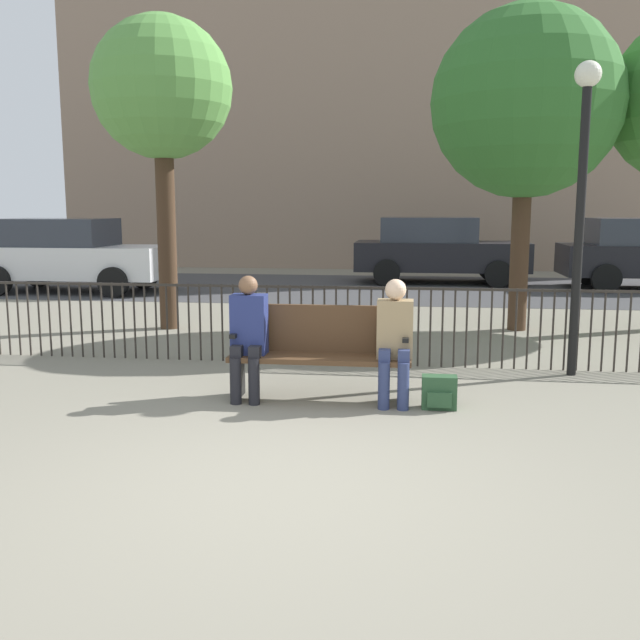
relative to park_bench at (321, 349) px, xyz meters
The scene contains 13 objects.
ground_plane 2.31m from the park_bench, 90.00° to the right, with size 80.00×80.00×0.00m, color gray.
park_bench is the anchor object (origin of this frame).
seated_person_0 0.73m from the park_bench, 169.63° to the right, with size 0.34×0.39×1.22m.
seated_person_1 0.75m from the park_bench, 10.12° to the right, with size 0.34×0.39×1.21m.
backpack 1.22m from the park_bench, 10.97° to the right, with size 0.33×0.20×0.32m.
fence_railing 1.57m from the park_bench, 90.59° to the left, with size 9.01×0.03×0.95m.
tree_0 5.77m from the park_bench, 60.13° to the left, with size 2.80×2.80×4.79m.
tree_1 5.67m from the park_bench, 127.10° to the left, with size 2.09×2.09×4.67m.
lamp_post 3.49m from the park_bench, 26.79° to the left, with size 0.28×0.28×3.41m.
street_surface 9.75m from the park_bench, 90.00° to the left, with size 24.00×6.00×0.01m.
parked_car_0 11.18m from the park_bench, 82.33° to the left, with size 4.20×1.94×1.62m.
parked_car_1 10.57m from the park_bench, 129.31° to the left, with size 4.20×1.94×1.62m.
building_facade 18.82m from the park_bench, 90.00° to the left, with size 20.00×6.00×13.54m.
Camera 1 is at (0.87, -4.54, 1.88)m, focal length 40.00 mm.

